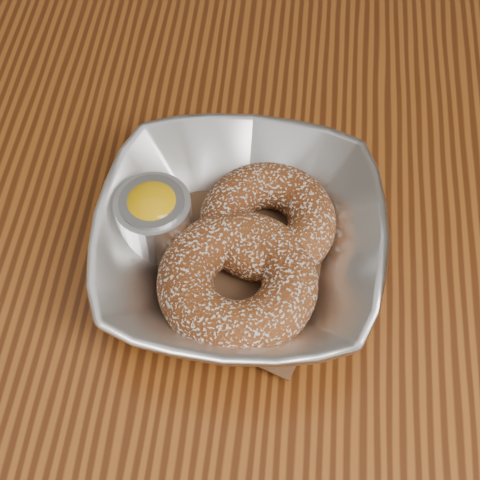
# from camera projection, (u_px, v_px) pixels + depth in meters

# --- Properties ---
(table) EXTENTS (1.20, 0.80, 0.75)m
(table) POSITION_uv_depth(u_px,v_px,m) (173.00, 364.00, 0.61)
(table) COLOR brown
(table) RESTS_ON ground_plane
(serving_bowl) EXTENTS (0.21, 0.21, 0.05)m
(serving_bowl) POSITION_uv_depth(u_px,v_px,m) (240.00, 244.00, 0.53)
(serving_bowl) COLOR silver
(serving_bowl) RESTS_ON table
(parchment) EXTENTS (0.19, 0.19, 0.00)m
(parchment) POSITION_uv_depth(u_px,v_px,m) (240.00, 255.00, 0.54)
(parchment) COLOR brown
(parchment) RESTS_ON table
(donut_back) EXTENTS (0.12, 0.12, 0.04)m
(donut_back) POSITION_uv_depth(u_px,v_px,m) (268.00, 221.00, 0.53)
(donut_back) COLOR brown
(donut_back) RESTS_ON parchment
(donut_front) EXTENTS (0.12, 0.12, 0.04)m
(donut_front) POSITION_uv_depth(u_px,v_px,m) (238.00, 282.00, 0.50)
(donut_front) COLOR brown
(donut_front) RESTS_ON parchment
(ramekin) EXTENTS (0.05, 0.05, 0.05)m
(ramekin) POSITION_uv_depth(u_px,v_px,m) (154.00, 217.00, 0.53)
(ramekin) COLOR silver
(ramekin) RESTS_ON table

